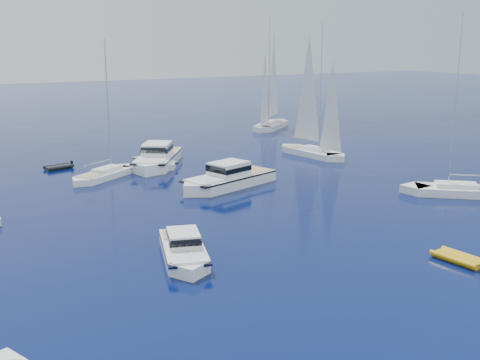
# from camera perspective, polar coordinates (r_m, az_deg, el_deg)

# --- Properties ---
(ground) EXTENTS (400.00, 400.00, 0.00)m
(ground) POSITION_cam_1_polar(r_m,az_deg,el_deg) (34.16, 22.47, -12.51)
(ground) COLOR #091957
(ground) RESTS_ON ground
(motor_cruiser_left) EXTENTS (5.36, 9.43, 2.37)m
(motor_cruiser_left) POSITION_cam_1_polar(r_m,az_deg,el_deg) (40.10, -5.50, -7.62)
(motor_cruiser_left) COLOR white
(motor_cruiser_left) RESTS_ON ground
(motor_cruiser_centre) EXTENTS (12.83, 7.16, 3.22)m
(motor_cruiser_centre) POSITION_cam_1_polar(r_m,az_deg,el_deg) (59.08, -1.27, -0.65)
(motor_cruiser_centre) COLOR white
(motor_cruiser_centre) RESTS_ON ground
(motor_cruiser_distant) EXTENTS (10.67, 13.07, 3.44)m
(motor_cruiser_distant) POSITION_cam_1_polar(r_m,az_deg,el_deg) (69.83, -8.11, 1.41)
(motor_cruiser_distant) COLOR white
(motor_cruiser_distant) RESTS_ON ground
(motor_cruiser_horizon) EXTENTS (3.85, 7.88, 1.99)m
(motor_cruiser_horizon) POSITION_cam_1_polar(r_m,az_deg,el_deg) (69.67, -8.24, 1.38)
(motor_cruiser_horizon) COLOR white
(motor_cruiser_horizon) RESTS_ON ground
(sailboat_mid_r) EXTENTS (11.18, 10.01, 17.56)m
(sailboat_mid_r) POSITION_cam_1_polar(r_m,az_deg,el_deg) (59.76, 20.79, -1.38)
(sailboat_mid_r) COLOR white
(sailboat_mid_r) RESTS_ON ground
(sailboat_centre) EXTENTS (10.10, 7.92, 15.18)m
(sailboat_centre) POSITION_cam_1_polar(r_m,az_deg,el_deg) (64.65, -13.05, 0.23)
(sailboat_centre) COLOR white
(sailboat_centre) RESTS_ON ground
(sailboat_sails_r) EXTENTS (4.53, 12.07, 17.32)m
(sailboat_sails_r) POSITION_cam_1_polar(r_m,az_deg,el_deg) (75.81, 7.06, 2.39)
(sailboat_sails_r) COLOR white
(sailboat_sails_r) RESTS_ON ground
(sailboat_sails_far) EXTENTS (12.21, 10.82, 19.10)m
(sailboat_sails_far) POSITION_cam_1_polar(r_m,az_deg,el_deg) (99.66, 3.05, 5.11)
(sailboat_sails_far) COLOR silver
(sailboat_sails_far) RESTS_ON ground
(tender_yellow) EXTENTS (2.37, 3.83, 0.95)m
(tender_yellow) POSITION_cam_1_polar(r_m,az_deg,el_deg) (41.99, 20.60, -7.47)
(tender_yellow) COLOR orange
(tender_yellow) RESTS_ON ground
(tender_grey_far) EXTENTS (3.63, 2.52, 0.95)m
(tender_grey_far) POSITION_cam_1_polar(r_m,az_deg,el_deg) (70.55, -17.34, 1.05)
(tender_grey_far) COLOR black
(tender_grey_far) RESTS_ON ground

